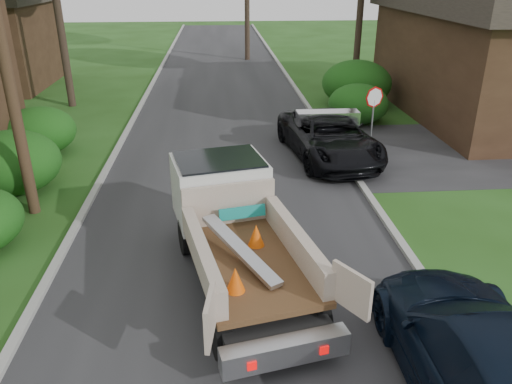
{
  "coord_description": "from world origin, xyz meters",
  "views": [
    {
      "loc": [
        -0.28,
        -7.95,
        6.23
      ],
      "look_at": [
        0.58,
        3.21,
        1.2
      ],
      "focal_mm": 35.0,
      "sensor_mm": 36.0,
      "label": 1
    }
  ],
  "objects_px": {
    "stop_sign": "(374,106)",
    "black_pickup": "(329,136)",
    "flatbed_truck": "(231,217)",
    "navy_suv": "(487,365)"
  },
  "relations": [
    {
      "from": "stop_sign",
      "to": "navy_suv",
      "type": "xyz_separation_m",
      "value": [
        -1.59,
        -11.5,
        -0.96
      ]
    },
    {
      "from": "flatbed_truck",
      "to": "black_pickup",
      "type": "distance_m",
      "value": 7.79
    },
    {
      "from": "flatbed_truck",
      "to": "navy_suv",
      "type": "bearing_deg",
      "value": -62.17
    },
    {
      "from": "flatbed_truck",
      "to": "navy_suv",
      "type": "xyz_separation_m",
      "value": [
        3.69,
        -4.39,
        -0.38
      ]
    },
    {
      "from": "stop_sign",
      "to": "black_pickup",
      "type": "xyz_separation_m",
      "value": [
        -1.6,
        -0.26,
        -0.99
      ]
    },
    {
      "from": "black_pickup",
      "to": "stop_sign",
      "type": "bearing_deg",
      "value": 2.15
    },
    {
      "from": "stop_sign",
      "to": "black_pickup",
      "type": "relative_size",
      "value": 0.44
    },
    {
      "from": "stop_sign",
      "to": "black_pickup",
      "type": "height_order",
      "value": "stop_sign"
    },
    {
      "from": "stop_sign",
      "to": "flatbed_truck",
      "type": "height_order",
      "value": "stop_sign"
    },
    {
      "from": "stop_sign",
      "to": "flatbed_truck",
      "type": "bearing_deg",
      "value": -126.62
    }
  ]
}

